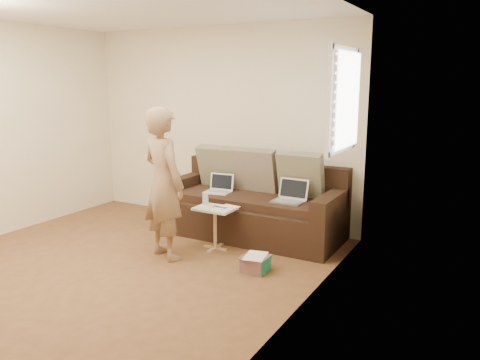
{
  "coord_description": "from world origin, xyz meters",
  "views": [
    {
      "loc": [
        3.38,
        -3.24,
        1.89
      ],
      "look_at": [
        0.8,
        1.4,
        0.78
      ],
      "focal_mm": 35.52,
      "sensor_mm": 36.0,
      "label": 1
    }
  ],
  "objects_px": {
    "person": "(164,184)",
    "striped_box": "(255,263)",
    "drinking_glass": "(205,199)",
    "laptop_white": "(218,193)",
    "sofa": "(252,202)",
    "side_table": "(215,228)",
    "laptop_silver": "(288,202)"
  },
  "relations": [
    {
      "from": "laptop_silver",
      "to": "sofa",
      "type": "bearing_deg",
      "value": 169.16
    },
    {
      "from": "side_table",
      "to": "striped_box",
      "type": "height_order",
      "value": "side_table"
    },
    {
      "from": "laptop_white",
      "to": "side_table",
      "type": "height_order",
      "value": "laptop_white"
    },
    {
      "from": "person",
      "to": "drinking_glass",
      "type": "height_order",
      "value": "person"
    },
    {
      "from": "person",
      "to": "side_table",
      "type": "relative_size",
      "value": 3.35
    },
    {
      "from": "sofa",
      "to": "side_table",
      "type": "distance_m",
      "value": 0.67
    },
    {
      "from": "laptop_white",
      "to": "side_table",
      "type": "distance_m",
      "value": 0.66
    },
    {
      "from": "drinking_glass",
      "to": "striped_box",
      "type": "height_order",
      "value": "drinking_glass"
    },
    {
      "from": "drinking_glass",
      "to": "laptop_white",
      "type": "bearing_deg",
      "value": 104.56
    },
    {
      "from": "person",
      "to": "striped_box",
      "type": "height_order",
      "value": "person"
    },
    {
      "from": "side_table",
      "to": "striped_box",
      "type": "xyz_separation_m",
      "value": [
        0.7,
        -0.36,
        -0.16
      ]
    },
    {
      "from": "laptop_silver",
      "to": "drinking_glass",
      "type": "bearing_deg",
      "value": -150.71
    },
    {
      "from": "person",
      "to": "drinking_glass",
      "type": "xyz_separation_m",
      "value": [
        0.17,
        0.53,
        -0.27
      ]
    },
    {
      "from": "sofa",
      "to": "person",
      "type": "bearing_deg",
      "value": -114.12
    },
    {
      "from": "laptop_white",
      "to": "laptop_silver",
      "type": "bearing_deg",
      "value": -6.5
    },
    {
      "from": "laptop_white",
      "to": "side_table",
      "type": "bearing_deg",
      "value": -67.11
    },
    {
      "from": "person",
      "to": "drinking_glass",
      "type": "bearing_deg",
      "value": -88.43
    },
    {
      "from": "person",
      "to": "striped_box",
      "type": "relative_size",
      "value": 6.27
    },
    {
      "from": "sofa",
      "to": "person",
      "type": "height_order",
      "value": "person"
    },
    {
      "from": "sofa",
      "to": "laptop_white",
      "type": "distance_m",
      "value": 0.46
    },
    {
      "from": "laptop_white",
      "to": "person",
      "type": "relative_size",
      "value": 0.19
    },
    {
      "from": "sofa",
      "to": "laptop_white",
      "type": "xyz_separation_m",
      "value": [
        -0.43,
        -0.1,
        0.1
      ]
    },
    {
      "from": "person",
      "to": "striped_box",
      "type": "xyz_separation_m",
      "value": [
        1.05,
        0.11,
        -0.74
      ]
    },
    {
      "from": "laptop_silver",
      "to": "side_table",
      "type": "xyz_separation_m",
      "value": [
        -0.67,
        -0.51,
        -0.28
      ]
    },
    {
      "from": "drinking_glass",
      "to": "sofa",
      "type": "bearing_deg",
      "value": 60.67
    },
    {
      "from": "sofa",
      "to": "side_table",
      "type": "relative_size",
      "value": 4.5
    },
    {
      "from": "laptop_silver",
      "to": "laptop_white",
      "type": "height_order",
      "value": "laptop_silver"
    },
    {
      "from": "drinking_glass",
      "to": "side_table",
      "type": "bearing_deg",
      "value": -21.02
    },
    {
      "from": "laptop_white",
      "to": "drinking_glass",
      "type": "relative_size",
      "value": 2.62
    },
    {
      "from": "side_table",
      "to": "striped_box",
      "type": "distance_m",
      "value": 0.81
    },
    {
      "from": "laptop_silver",
      "to": "person",
      "type": "height_order",
      "value": "person"
    },
    {
      "from": "sofa",
      "to": "laptop_silver",
      "type": "height_order",
      "value": "sofa"
    }
  ]
}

